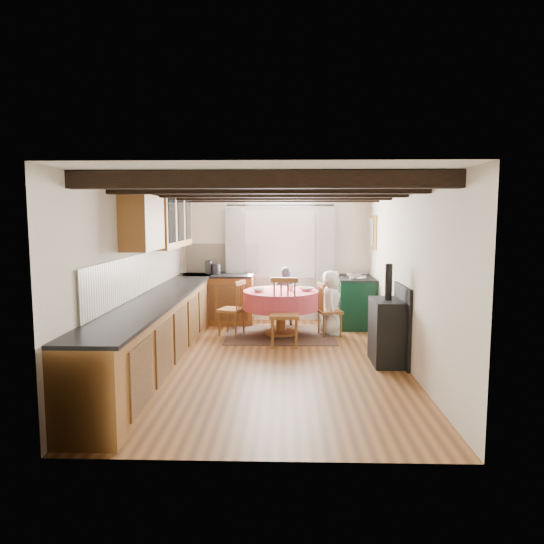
{
  "coord_description": "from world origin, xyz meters",
  "views": [
    {
      "loc": [
        0.2,
        -6.49,
        1.97
      ],
      "look_at": [
        0.0,
        0.8,
        1.15
      ],
      "focal_mm": 32.12,
      "sensor_mm": 36.0,
      "label": 1
    }
  ],
  "objects_px": {
    "dining_table": "(281,313)",
    "cup": "(291,288)",
    "chair_left": "(231,308)",
    "child_right": "(331,303)",
    "cast_iron_stove": "(388,314)",
    "aga_range": "(355,301)",
    "chair_near": "(284,313)",
    "child_far": "(285,296)",
    "chair_right": "(330,309)"
  },
  "relations": [
    {
      "from": "chair_left",
      "to": "child_right",
      "type": "distance_m",
      "value": 1.67
    },
    {
      "from": "child_right",
      "to": "chair_right",
      "type": "bearing_deg",
      "value": 171.39
    },
    {
      "from": "dining_table",
      "to": "chair_right",
      "type": "xyz_separation_m",
      "value": [
        0.82,
        -0.0,
        0.07
      ]
    },
    {
      "from": "chair_left",
      "to": "dining_table",
      "type": "bearing_deg",
      "value": 109.17
    },
    {
      "from": "aga_range",
      "to": "cup",
      "type": "distance_m",
      "value": 1.43
    },
    {
      "from": "chair_right",
      "to": "child_far",
      "type": "relative_size",
      "value": 0.83
    },
    {
      "from": "cast_iron_stove",
      "to": "child_far",
      "type": "xyz_separation_m",
      "value": [
        -1.38,
        2.31,
        -0.14
      ]
    },
    {
      "from": "cast_iron_stove",
      "to": "chair_left",
      "type": "bearing_deg",
      "value": 145.84
    },
    {
      "from": "chair_near",
      "to": "child_far",
      "type": "bearing_deg",
      "value": 89.76
    },
    {
      "from": "dining_table",
      "to": "chair_left",
      "type": "bearing_deg",
      "value": -179.94
    },
    {
      "from": "child_far",
      "to": "cast_iron_stove",
      "type": "bearing_deg",
      "value": 119.17
    },
    {
      "from": "chair_near",
      "to": "child_far",
      "type": "distance_m",
      "value": 1.47
    },
    {
      "from": "aga_range",
      "to": "cast_iron_stove",
      "type": "bearing_deg",
      "value": -87.26
    },
    {
      "from": "cast_iron_stove",
      "to": "child_right",
      "type": "relative_size",
      "value": 1.24
    },
    {
      "from": "dining_table",
      "to": "cup",
      "type": "height_order",
      "value": "cup"
    },
    {
      "from": "dining_table",
      "to": "cast_iron_stove",
      "type": "xyz_separation_m",
      "value": [
        1.45,
        -1.55,
        0.3
      ]
    },
    {
      "from": "aga_range",
      "to": "child_far",
      "type": "height_order",
      "value": "child_far"
    },
    {
      "from": "aga_range",
      "to": "cast_iron_stove",
      "type": "distance_m",
      "value": 2.31
    },
    {
      "from": "chair_left",
      "to": "cast_iron_stove",
      "type": "distance_m",
      "value": 2.77
    },
    {
      "from": "cast_iron_stove",
      "to": "child_right",
      "type": "bearing_deg",
      "value": 110.64
    },
    {
      "from": "child_far",
      "to": "dining_table",
      "type": "bearing_deg",
      "value": 82.8
    },
    {
      "from": "chair_right",
      "to": "child_far",
      "type": "xyz_separation_m",
      "value": [
        -0.75,
        0.77,
        0.09
      ]
    },
    {
      "from": "chair_near",
      "to": "aga_range",
      "type": "bearing_deg",
      "value": 48.76
    },
    {
      "from": "chair_near",
      "to": "child_far",
      "type": "xyz_separation_m",
      "value": [
        0.01,
        1.47,
        0.02
      ]
    },
    {
      "from": "child_far",
      "to": "chair_right",
      "type": "bearing_deg",
      "value": 132.58
    },
    {
      "from": "cup",
      "to": "cast_iron_stove",
      "type": "bearing_deg",
      "value": -50.64
    },
    {
      "from": "chair_right",
      "to": "aga_range",
      "type": "distance_m",
      "value": 0.92
    },
    {
      "from": "chair_near",
      "to": "aga_range",
      "type": "distance_m",
      "value": 1.94
    },
    {
      "from": "chair_right",
      "to": "cup",
      "type": "bearing_deg",
      "value": 77.66
    },
    {
      "from": "child_right",
      "to": "chair_near",
      "type": "bearing_deg",
      "value": 141.46
    },
    {
      "from": "dining_table",
      "to": "child_right",
      "type": "height_order",
      "value": "child_right"
    },
    {
      "from": "dining_table",
      "to": "cup",
      "type": "bearing_deg",
      "value": 5.18
    },
    {
      "from": "chair_right",
      "to": "cup",
      "type": "distance_m",
      "value": 0.74
    },
    {
      "from": "chair_near",
      "to": "chair_left",
      "type": "relative_size",
      "value": 1.13
    },
    {
      "from": "aga_range",
      "to": "child_far",
      "type": "distance_m",
      "value": 1.27
    },
    {
      "from": "cup",
      "to": "chair_left",
      "type": "bearing_deg",
      "value": -179.06
    },
    {
      "from": "dining_table",
      "to": "aga_range",
      "type": "xyz_separation_m",
      "value": [
        1.34,
        0.75,
        0.08
      ]
    },
    {
      "from": "chair_left",
      "to": "child_far",
      "type": "bearing_deg",
      "value": 149.4
    },
    {
      "from": "chair_near",
      "to": "cast_iron_stove",
      "type": "height_order",
      "value": "cast_iron_stove"
    },
    {
      "from": "aga_range",
      "to": "cup",
      "type": "relative_size",
      "value": 9.02
    },
    {
      "from": "chair_near",
      "to": "child_right",
      "type": "distance_m",
      "value": 1.1
    },
    {
      "from": "child_right",
      "to": "cup",
      "type": "height_order",
      "value": "child_right"
    },
    {
      "from": "chair_near",
      "to": "chair_left",
      "type": "bearing_deg",
      "value": 141.86
    },
    {
      "from": "cast_iron_stove",
      "to": "chair_near",
      "type": "bearing_deg",
      "value": 148.74
    },
    {
      "from": "chair_near",
      "to": "aga_range",
      "type": "xyz_separation_m",
      "value": [
        1.28,
        1.45,
        -0.06
      ]
    },
    {
      "from": "aga_range",
      "to": "child_far",
      "type": "relative_size",
      "value": 0.92
    },
    {
      "from": "chair_near",
      "to": "chair_right",
      "type": "bearing_deg",
      "value": 42.89
    },
    {
      "from": "chair_right",
      "to": "child_right",
      "type": "xyz_separation_m",
      "value": [
        0.02,
        0.08,
        0.1
      ]
    },
    {
      "from": "chair_left",
      "to": "child_far",
      "type": "relative_size",
      "value": 0.86
    },
    {
      "from": "chair_left",
      "to": "chair_right",
      "type": "xyz_separation_m",
      "value": [
        1.65,
        -0.0,
        -0.02
      ]
    }
  ]
}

